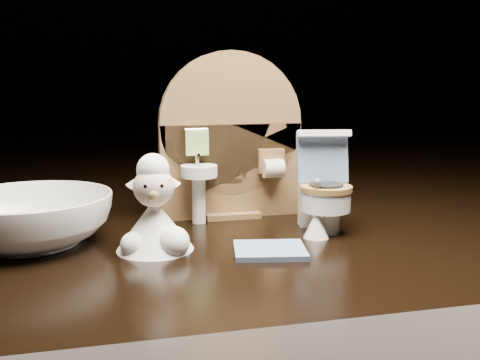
# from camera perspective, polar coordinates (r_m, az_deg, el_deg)

# --- Properties ---
(backdrop_panel) EXTENTS (0.13, 0.05, 0.15)m
(backdrop_panel) POSITION_cam_1_polar(r_m,az_deg,el_deg) (0.49, -1.07, 3.68)
(backdrop_panel) COLOR brown
(backdrop_panel) RESTS_ON ground
(toy_toilet) EXTENTS (0.05, 0.06, 0.08)m
(toy_toilet) POSITION_cam_1_polar(r_m,az_deg,el_deg) (0.45, 8.84, -1.45)
(toy_toilet) COLOR white
(toy_toilet) RESTS_ON ground
(bath_mat) EXTENTS (0.06, 0.05, 0.00)m
(bath_mat) POSITION_cam_1_polar(r_m,az_deg,el_deg) (0.39, 3.20, -7.50)
(bath_mat) COLOR slate
(bath_mat) RESTS_ON ground
(toilet_brush) EXTENTS (0.02, 0.02, 0.05)m
(toilet_brush) POSITION_cam_1_polar(r_m,az_deg,el_deg) (0.43, 8.15, -4.49)
(toilet_brush) COLOR white
(toilet_brush) RESTS_ON ground
(plush_lamb) EXTENTS (0.06, 0.06, 0.07)m
(plush_lamb) POSITION_cam_1_polar(r_m,az_deg,el_deg) (0.40, -9.08, -3.88)
(plush_lamb) COLOR white
(plush_lamb) RESTS_ON ground
(ceramic_bowl) EXTENTS (0.16, 0.16, 0.04)m
(ceramic_bowl) POSITION_cam_1_polar(r_m,az_deg,el_deg) (0.44, -21.47, -3.98)
(ceramic_bowl) COLOR white
(ceramic_bowl) RESTS_ON ground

